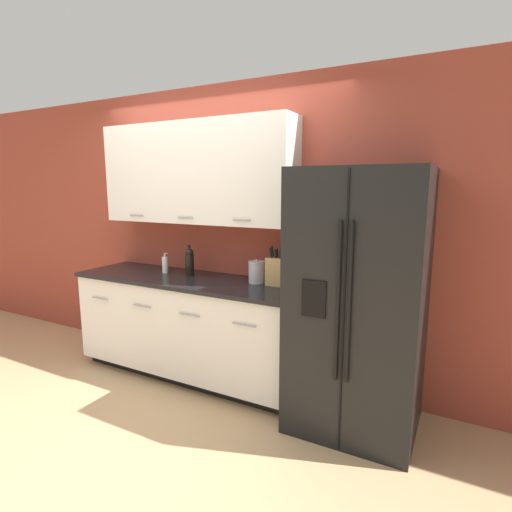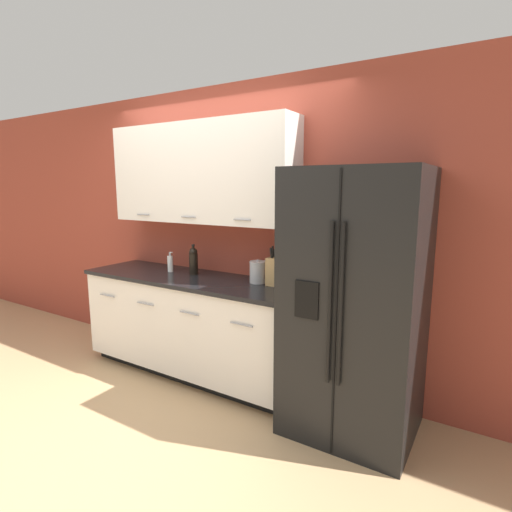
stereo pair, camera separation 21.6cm
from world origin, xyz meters
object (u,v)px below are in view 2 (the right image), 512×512
at_px(soap_dispenser, 170,263).
at_px(steel_canister, 258,272).
at_px(refrigerator, 355,304).
at_px(knife_block, 276,271).
at_px(wine_bottle, 193,260).

xyz_separation_m(soap_dispenser, steel_canister, (0.93, 0.06, 0.01)).
xyz_separation_m(refrigerator, knife_block, (-0.72, 0.18, 0.12)).
bearing_deg(steel_canister, wine_bottle, -176.73).
bearing_deg(wine_bottle, steel_canister, 3.27).
distance_m(refrigerator, knife_block, 0.75).
bearing_deg(steel_canister, refrigerator, -11.38).
bearing_deg(steel_canister, knife_block, -1.39).
bearing_deg(soap_dispenser, refrigerator, -3.73).
height_order(knife_block, soap_dispenser, knife_block).
distance_m(knife_block, wine_bottle, 0.85).
bearing_deg(wine_bottle, soap_dispenser, -175.12).
distance_m(knife_block, steel_canister, 0.18).
relative_size(knife_block, soap_dispenser, 1.68).
bearing_deg(knife_block, refrigerator, -13.80).
height_order(knife_block, steel_canister, knife_block).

